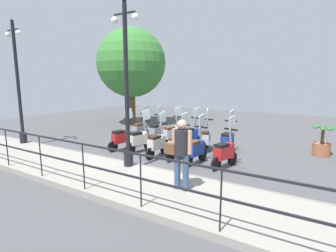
{
  "coord_description": "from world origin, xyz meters",
  "views": [
    {
      "loc": [
        -7.96,
        -4.53,
        2.57
      ],
      "look_at": [
        0.2,
        0.5,
        0.9
      ],
      "focal_mm": 28.0,
      "sensor_mm": 36.0,
      "label": 1
    }
  ],
  "objects": [
    {
      "name": "tree_large",
      "position": [
        3.99,
        5.3,
        3.56
      ],
      "size": [
        3.92,
        3.92,
        5.53
      ],
      "color": "brown",
      "rests_on": "ground_plane"
    },
    {
      "name": "potted_palm",
      "position": [
        2.25,
        -4.44,
        0.45
      ],
      "size": [
        1.06,
        0.66,
        1.05
      ],
      "color": "#9E5B3D",
      "rests_on": "ground_plane"
    },
    {
      "name": "pedestrian_with_bag",
      "position": [
        -3.06,
        -1.84,
        1.08
      ],
      "size": [
        0.34,
        0.65,
        1.59
      ],
      "rotation": [
        0.0,
        0.0,
        -0.05
      ],
      "color": "#384C70",
      "rests_on": "promenade_walkway"
    },
    {
      "name": "lamp_post_far",
      "position": [
        -2.4,
        5.58,
        2.21
      ],
      "size": [
        0.26,
        0.9,
        4.62
      ],
      "color": "black",
      "rests_on": "promenade_walkway"
    },
    {
      "name": "promenade_walkway",
      "position": [
        -3.15,
        0.0,
        0.07
      ],
      "size": [
        2.2,
        20.0,
        0.15
      ],
      "color": "gray",
      "rests_on": "ground_plane"
    },
    {
      "name": "ground_plane",
      "position": [
        0.0,
        0.0,
        0.0
      ],
      "size": [
        28.0,
        28.0,
        0.0
      ],
      "primitive_type": "plane",
      "color": "#4C4C4F"
    },
    {
      "name": "scooter_far_4",
      "position": [
        0.95,
        1.55,
        0.48
      ],
      "size": [
        1.23,
        0.44,
        1.54
      ],
      "rotation": [
        0.0,
        0.0,
        0.09
      ],
      "color": "black",
      "rests_on": "ground_plane"
    },
    {
      "name": "scooter_far_1",
      "position": [
        0.8,
        -0.77,
        0.48
      ],
      "size": [
        1.2,
        0.54,
        1.54
      ],
      "rotation": [
        0.0,
        0.0,
        0.29
      ],
      "color": "black",
      "rests_on": "ground_plane"
    },
    {
      "name": "scooter_near_0",
      "position": [
        -0.7,
        -2.03,
        0.48
      ],
      "size": [
        1.21,
        0.53,
        1.54
      ],
      "rotation": [
        0.0,
        0.0,
        -0.27
      ],
      "color": "black",
      "rests_on": "ground_plane"
    },
    {
      "name": "scooter_near_2",
      "position": [
        -0.66,
        -0.44,
        0.48
      ],
      "size": [
        1.22,
        0.48,
        1.54
      ],
      "rotation": [
        0.0,
        0.0,
        -0.19
      ],
      "color": "black",
      "rests_on": "ground_plane"
    },
    {
      "name": "fence_railing",
      "position": [
        -4.2,
        0.0,
        0.91
      ],
      "size": [
        0.04,
        16.03,
        1.07
      ],
      "color": "black",
      "rests_on": "promenade_walkway"
    },
    {
      "name": "scooter_near_3",
      "position": [
        -0.82,
        0.3,
        0.48
      ],
      "size": [
        1.23,
        0.44,
        1.54
      ],
      "rotation": [
        0.0,
        0.0,
        -0.05
      ],
      "color": "black",
      "rests_on": "ground_plane"
    },
    {
      "name": "scooter_far_5",
      "position": [
        0.86,
        2.3,
        0.48
      ],
      "size": [
        1.23,
        0.44,
        1.54
      ],
      "rotation": [
        0.0,
        0.0,
        -0.09
      ],
      "color": "black",
      "rests_on": "ground_plane"
    },
    {
      "name": "scooter_near_1",
      "position": [
        -0.82,
        -1.14,
        0.48
      ],
      "size": [
        1.23,
        0.44,
        1.54
      ],
      "rotation": [
        0.0,
        0.0,
        -0.11
      ],
      "color": "black",
      "rests_on": "ground_plane"
    },
    {
      "name": "scooter_near_4",
      "position": [
        -0.64,
        1.2,
        0.48
      ],
      "size": [
        1.21,
        0.52,
        1.54
      ],
      "rotation": [
        0.0,
        0.0,
        -0.26
      ],
      "color": "black",
      "rests_on": "ground_plane"
    },
    {
      "name": "scooter_near_5",
      "position": [
        -0.77,
        1.92,
        0.48
      ],
      "size": [
        1.21,
        0.52,
        1.54
      ],
      "rotation": [
        0.0,
        0.0,
        -0.25
      ],
      "color": "black",
      "rests_on": "ground_plane"
    },
    {
      "name": "scooter_far_2",
      "position": [
        0.96,
        -0.07,
        0.48
      ],
      "size": [
        1.21,
        0.53,
        1.54
      ],
      "rotation": [
        0.0,
        0.0,
        -0.27
      ],
      "color": "black",
      "rests_on": "ground_plane"
    },
    {
      "name": "lamp_post_near",
      "position": [
        -2.4,
        0.23,
        2.16
      ],
      "size": [
        0.26,
        0.9,
        4.52
      ],
      "color": "black",
      "rests_on": "promenade_walkway"
    },
    {
      "name": "scooter_far_3",
      "position": [
        0.86,
        0.72,
        0.48
      ],
      "size": [
        1.2,
        0.54,
        1.54
      ],
      "rotation": [
        0.0,
        0.0,
        -0.3
      ],
      "color": "black",
      "rests_on": "ground_plane"
    },
    {
      "name": "scooter_far_0",
      "position": [
        0.87,
        -1.58,
        0.48
      ],
      "size": [
        1.23,
        0.44,
        1.54
      ],
      "rotation": [
        0.0,
        0.0,
        0.0
      ],
      "color": "black",
      "rests_on": "ground_plane"
    }
  ]
}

